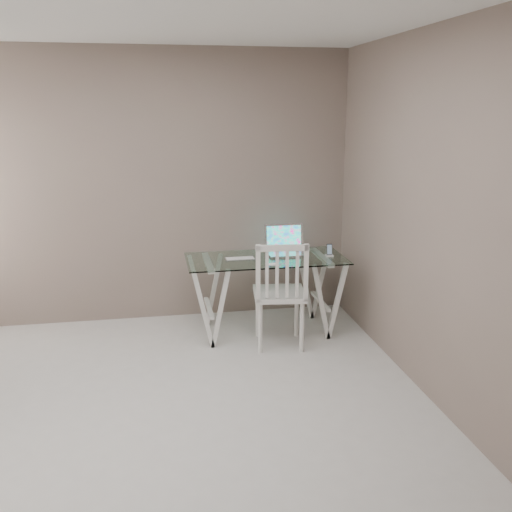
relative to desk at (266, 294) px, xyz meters
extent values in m
plane|color=#B6B2AE|center=(-1.04, -1.64, -0.38)|extent=(4.50, 4.50, 0.00)
cube|color=white|center=(-1.04, -1.64, 2.32)|extent=(4.00, 4.50, 0.02)
cube|color=#73635A|center=(-1.04, 0.61, 0.97)|extent=(4.00, 0.02, 2.70)
cube|color=#73635A|center=(-1.04, -3.89, 0.97)|extent=(4.00, 0.02, 2.70)
cube|color=#73635A|center=(0.96, -1.64, 0.97)|extent=(0.02, 4.50, 2.70)
cube|color=silver|center=(0.00, 0.00, 0.36)|extent=(1.50, 0.70, 0.01)
cube|color=silver|center=(-0.55, 0.00, -0.02)|extent=(0.24, 0.62, 0.72)
cube|color=silver|center=(0.55, 0.00, -0.02)|extent=(0.24, 0.62, 0.72)
cube|color=silver|center=(0.06, -0.32, 0.11)|extent=(0.51, 0.51, 0.04)
cylinder|color=silver|center=(-0.14, -0.48, -0.15)|extent=(0.04, 0.04, 0.47)
cylinder|color=silver|center=(0.22, -0.53, -0.15)|extent=(0.04, 0.04, 0.47)
cylinder|color=silver|center=(-0.10, -0.11, -0.15)|extent=(0.04, 0.04, 0.47)
cylinder|color=silver|center=(0.27, -0.16, -0.15)|extent=(0.04, 0.04, 0.47)
cube|color=silver|center=(0.04, -0.53, 0.36)|extent=(0.46, 0.09, 0.51)
cube|color=silver|center=(0.23, 0.10, 0.37)|extent=(0.38, 0.27, 0.02)
cube|color=#19D899|center=(0.23, 0.25, 0.51)|extent=(0.38, 0.05, 0.25)
cube|color=silver|center=(-0.25, 0.01, 0.37)|extent=(0.28, 0.12, 0.01)
ellipsoid|color=white|center=(0.01, -0.29, 0.38)|extent=(0.10, 0.06, 0.03)
cube|color=white|center=(0.61, -0.05, 0.37)|extent=(0.06, 0.06, 0.01)
cube|color=black|center=(0.61, -0.04, 0.43)|extent=(0.05, 0.03, 0.10)
camera|label=1|loc=(-1.04, -5.11, 1.75)|focal=40.00mm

